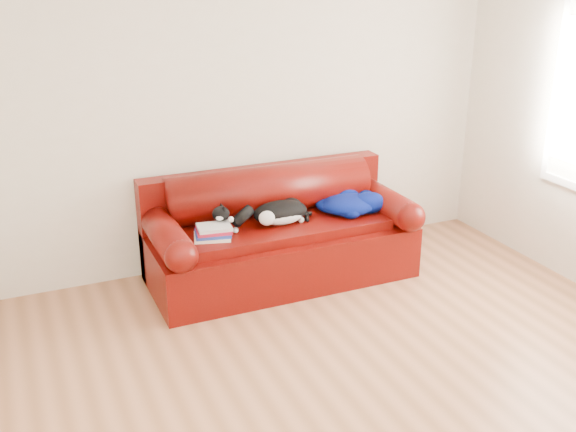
% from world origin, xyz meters
% --- Properties ---
extents(ground, '(4.50, 4.50, 0.00)m').
position_xyz_m(ground, '(0.00, 0.00, 0.00)').
color(ground, brown).
rests_on(ground, ground).
extents(room_shell, '(4.52, 4.02, 2.61)m').
position_xyz_m(room_shell, '(0.12, 0.02, 1.67)').
color(room_shell, beige).
rests_on(room_shell, ground).
extents(sofa_base, '(2.10, 0.90, 0.50)m').
position_xyz_m(sofa_base, '(0.11, 1.49, 0.24)').
color(sofa_base, '#3B0402').
rests_on(sofa_base, ground).
extents(sofa_back, '(2.10, 1.01, 0.88)m').
position_xyz_m(sofa_back, '(0.11, 1.74, 0.54)').
color(sofa_back, '#3B0402').
rests_on(sofa_back, ground).
extents(book_stack, '(0.31, 0.27, 0.10)m').
position_xyz_m(book_stack, '(-0.49, 1.37, 0.55)').
color(book_stack, white).
rests_on(book_stack, sofa_base).
extents(cat, '(0.65, 0.39, 0.23)m').
position_xyz_m(cat, '(0.08, 1.44, 0.59)').
color(cat, black).
rests_on(cat, sofa_base).
extents(blanket, '(0.54, 0.44, 0.17)m').
position_xyz_m(blanket, '(0.71, 1.46, 0.57)').
color(blanket, '#020C44').
rests_on(blanket, sofa_base).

